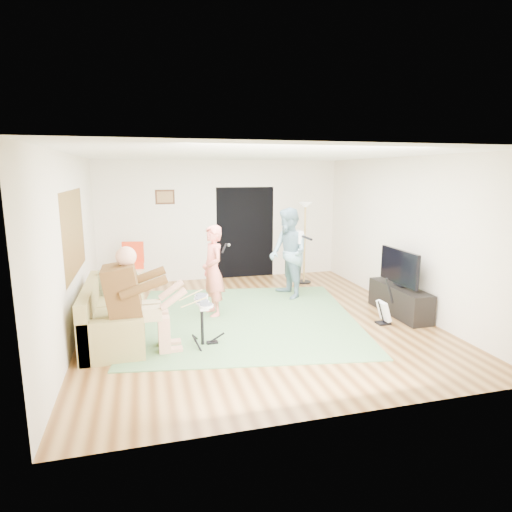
# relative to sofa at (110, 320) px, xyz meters

# --- Properties ---
(floor) EXTENTS (6.00, 6.00, 0.00)m
(floor) POSITION_rel_sofa_xyz_m (2.29, 0.19, -0.27)
(floor) COLOR brown
(floor) RESTS_ON ground
(walls) EXTENTS (5.50, 6.00, 2.70)m
(walls) POSITION_rel_sofa_xyz_m (2.29, 0.19, 1.08)
(walls) COLOR beige
(walls) RESTS_ON floor
(ceiling) EXTENTS (6.00, 6.00, 0.00)m
(ceiling) POSITION_rel_sofa_xyz_m (2.29, 0.19, 2.43)
(ceiling) COLOR white
(ceiling) RESTS_ON walls
(window_blinds) EXTENTS (0.00, 2.05, 2.05)m
(window_blinds) POSITION_rel_sofa_xyz_m (-0.45, 0.39, 1.28)
(window_blinds) COLOR brown
(window_blinds) RESTS_ON walls
(doorway) EXTENTS (2.10, 0.00, 2.10)m
(doorway) POSITION_rel_sofa_xyz_m (2.84, 3.18, 0.78)
(doorway) COLOR black
(doorway) RESTS_ON walls
(picture_frame) EXTENTS (0.42, 0.03, 0.32)m
(picture_frame) POSITION_rel_sofa_xyz_m (1.04, 3.18, 1.63)
(picture_frame) COLOR #3F2314
(picture_frame) RESTS_ON walls
(area_rug) EXTENTS (4.19, 4.23, 0.02)m
(area_rug) POSITION_rel_sofa_xyz_m (2.13, 0.29, -0.26)
(area_rug) COLOR #517C4B
(area_rug) RESTS_ON floor
(sofa) EXTENTS (0.83, 2.02, 0.82)m
(sofa) POSITION_rel_sofa_xyz_m (0.00, 0.00, 0.00)
(sofa) COLOR olive
(sofa) RESTS_ON floor
(drummer) EXTENTS (0.96, 0.54, 1.48)m
(drummer) POSITION_rel_sofa_xyz_m (0.43, -0.65, 0.30)
(drummer) COLOR brown
(drummer) RESTS_ON sofa
(drum_kit) EXTENTS (0.38, 0.67, 0.69)m
(drum_kit) POSITION_rel_sofa_xyz_m (1.29, -0.65, 0.03)
(drum_kit) COLOR black
(drum_kit) RESTS_ON floor
(singer) EXTENTS (0.46, 0.62, 1.56)m
(singer) POSITION_rel_sofa_xyz_m (1.66, 0.63, 0.51)
(singer) COLOR #FD7D6E
(singer) RESTS_ON floor
(microphone) EXTENTS (0.06, 0.06, 0.24)m
(microphone) POSITION_rel_sofa_xyz_m (1.86, 0.63, 0.89)
(microphone) COLOR black
(microphone) RESTS_ON singer
(guitarist) EXTENTS (0.76, 0.93, 1.76)m
(guitarist) POSITION_rel_sofa_xyz_m (3.26, 1.32, 0.61)
(guitarist) COLOR #749AAA
(guitarist) RESTS_ON floor
(guitar_held) EXTENTS (0.13, 0.60, 0.26)m
(guitar_held) POSITION_rel_sofa_xyz_m (3.46, 1.32, 0.93)
(guitar_held) COLOR white
(guitar_held) RESTS_ON guitarist
(guitar_spare) EXTENTS (0.28, 0.25, 0.77)m
(guitar_spare) POSITION_rel_sofa_xyz_m (4.26, -0.53, -0.05)
(guitar_spare) COLOR black
(guitar_spare) RESTS_ON floor
(torchiere_lamp) EXTENTS (0.32, 0.32, 1.79)m
(torchiere_lamp) POSITION_rel_sofa_xyz_m (3.97, 2.30, 0.96)
(torchiere_lamp) COLOR black
(torchiere_lamp) RESTS_ON floor
(dining_chair) EXTENTS (0.51, 0.54, 1.04)m
(dining_chair) POSITION_rel_sofa_xyz_m (0.29, 2.36, 0.10)
(dining_chair) COLOR beige
(dining_chair) RESTS_ON floor
(tv_cabinet) EXTENTS (0.40, 1.40, 0.50)m
(tv_cabinet) POSITION_rel_sofa_xyz_m (4.79, -0.16, -0.02)
(tv_cabinet) COLOR black
(tv_cabinet) RESTS_ON floor
(television) EXTENTS (0.06, 1.05, 0.59)m
(television) POSITION_rel_sofa_xyz_m (4.74, -0.16, 0.58)
(television) COLOR black
(television) RESTS_ON tv_cabinet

